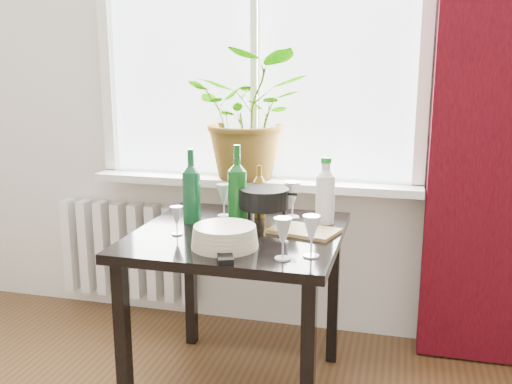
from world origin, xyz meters
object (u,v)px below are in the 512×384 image
(table, at_px, (239,252))
(plate_stack, at_px, (225,237))
(wine_bottle_right, at_px, (237,184))
(wineglass_front_left, at_px, (177,220))
(wine_bottle_left, at_px, (191,185))
(wineglass_far_right, at_px, (311,236))
(radiator, at_px, (128,250))
(potted_plant, at_px, (251,115))
(cutting_board, at_px, (304,231))
(cleaning_bottle, at_px, (325,190))
(bottle_amber, at_px, (259,191))
(wineglass_front_right, at_px, (283,238))
(tv_remote, at_px, (225,254))
(fondue_pot, at_px, (264,207))
(wineglass_back_center, at_px, (292,199))
(wineglass_back_left, at_px, (224,200))

(table, bearing_deg, plate_stack, -87.26)
(wine_bottle_right, bearing_deg, wineglass_front_left, -130.75)
(wine_bottle_left, xyz_separation_m, wineglass_far_right, (0.59, -0.33, -0.09))
(radiator, relative_size, plate_stack, 3.10)
(potted_plant, relative_size, cutting_board, 2.41)
(potted_plant, relative_size, cleaning_bottle, 2.22)
(bottle_amber, relative_size, cleaning_bottle, 0.81)
(radiator, relative_size, wine_bottle_right, 2.26)
(wine_bottle_right, xyz_separation_m, bottle_amber, (0.06, 0.13, -0.06))
(wineglass_far_right, distance_m, wineglass_front_left, 0.59)
(table, xyz_separation_m, wineglass_front_right, (0.25, -0.30, 0.17))
(wineglass_front_left, height_order, tv_remote, wineglass_front_left)
(cleaning_bottle, height_order, wineglass_far_right, cleaning_bottle)
(bottle_amber, distance_m, cutting_board, 0.33)
(bottle_amber, relative_size, wineglass_far_right, 1.52)
(cleaning_bottle, height_order, fondue_pot, cleaning_bottle)
(radiator, relative_size, cleaning_bottle, 2.70)
(radiator, xyz_separation_m, wineglass_back_center, (1.03, -0.36, 0.45))
(bottle_amber, bearing_deg, plate_stack, -92.08)
(wine_bottle_right, distance_m, wineglass_far_right, 0.53)
(tv_remote, height_order, cutting_board, tv_remote)
(wine_bottle_left, height_order, wineglass_front_left, wine_bottle_left)
(radiator, xyz_separation_m, cleaning_bottle, (1.18, -0.41, 0.51))
(wine_bottle_left, distance_m, wineglass_far_right, 0.68)
(plate_stack, distance_m, cutting_board, 0.38)
(tv_remote, bearing_deg, wineglass_back_left, 86.63)
(wine_bottle_left, height_order, plate_stack, wine_bottle_left)
(table, distance_m, wineglass_back_left, 0.30)
(bottle_amber, relative_size, wineglass_front_right, 1.53)
(wineglass_front_right, bearing_deg, fondue_pot, 112.80)
(table, distance_m, plate_stack, 0.26)
(potted_plant, relative_size, wineglass_back_left, 4.27)
(bottle_amber, height_order, wineglass_far_right, bottle_amber)
(table, bearing_deg, wineglass_far_right, -35.08)
(fondue_pot, bearing_deg, tv_remote, -111.95)
(wineglass_far_right, bearing_deg, plate_stack, 175.88)
(wine_bottle_left, height_order, cutting_board, wine_bottle_left)
(wineglass_front_right, height_order, plate_stack, wineglass_front_right)
(wineglass_back_center, height_order, wineglass_front_left, wineglass_back_center)
(potted_plant, relative_size, fondue_pot, 2.69)
(wine_bottle_left, height_order, fondue_pot, wine_bottle_left)
(wineglass_back_center, bearing_deg, plate_stack, -108.78)
(wineglass_front_left, bearing_deg, wine_bottle_left, 92.32)
(wineglass_far_right, bearing_deg, bottle_amber, 123.19)
(wine_bottle_left, bearing_deg, tv_remote, -55.37)
(potted_plant, height_order, wine_bottle_left, potted_plant)
(wineglass_back_center, distance_m, wineglass_front_left, 0.56)
(wineglass_front_right, distance_m, cutting_board, 0.36)
(wine_bottle_right, height_order, cutting_board, wine_bottle_right)
(wineglass_back_left, bearing_deg, wineglass_front_left, -106.79)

